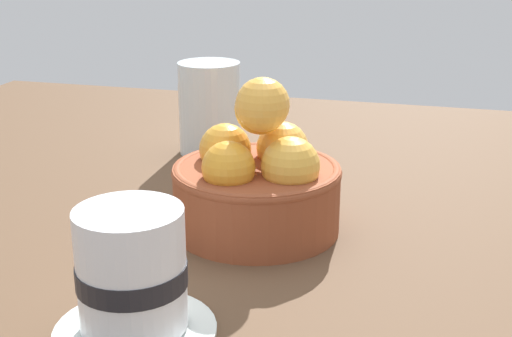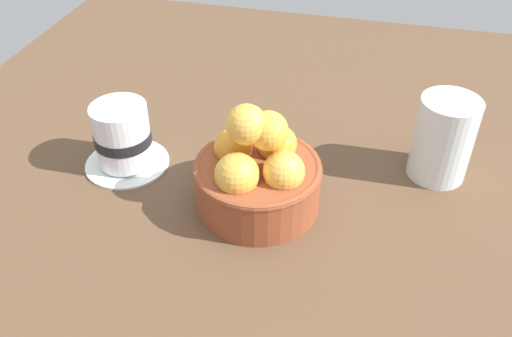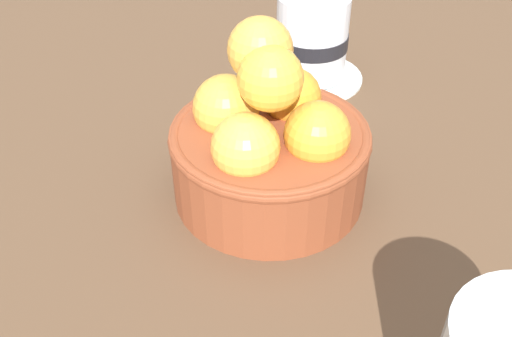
% 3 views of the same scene
% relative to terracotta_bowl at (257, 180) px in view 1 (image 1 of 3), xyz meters
% --- Properties ---
extents(ground_plane, '(1.16, 1.03, 0.04)m').
position_rel_terracotta_bowl_xyz_m(ground_plane, '(-0.00, -0.00, -0.07)').
color(ground_plane, brown).
extents(terracotta_bowl, '(0.15, 0.15, 0.14)m').
position_rel_terracotta_bowl_xyz_m(terracotta_bowl, '(0.00, 0.00, 0.00)').
color(terracotta_bowl, brown).
rests_on(terracotta_bowl, ground_plane).
extents(coffee_cup, '(0.11, 0.11, 0.09)m').
position_rel_terracotta_bowl_xyz_m(coffee_cup, '(-0.03, -0.19, -0.01)').
color(coffee_cup, white).
rests_on(coffee_cup, ground_plane).
extents(water_glass, '(0.07, 0.07, 0.11)m').
position_rel_terracotta_bowl_xyz_m(water_glass, '(-0.11, 0.21, 0.01)').
color(water_glass, silver).
rests_on(water_glass, ground_plane).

